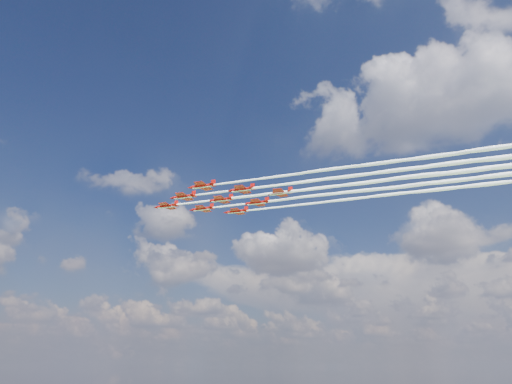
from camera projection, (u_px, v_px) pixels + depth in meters
jet_lead at (355, 184)px, 154.74m from camera, size 135.44×36.25×2.43m
jet_row2_port at (387, 172)px, 145.02m from camera, size 135.44×36.25×2.43m
jet_row2_starb at (392, 187)px, 157.76m from camera, size 135.44×36.25×2.43m
jet_row3_port at (423, 158)px, 135.29m from camera, size 135.44×36.25×2.43m
jet_row3_centre at (425, 176)px, 148.04m from camera, size 135.44×36.25×2.43m
jet_row3_starb at (427, 191)px, 160.78m from camera, size 135.44×36.25×2.43m
jet_row4_port at (464, 162)px, 138.31m from camera, size 135.44×36.25×2.43m
jet_row4_starb at (462, 179)px, 151.06m from camera, size 135.44×36.25×2.43m
jet_tail at (502, 166)px, 141.33m from camera, size 135.44×36.25×2.43m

